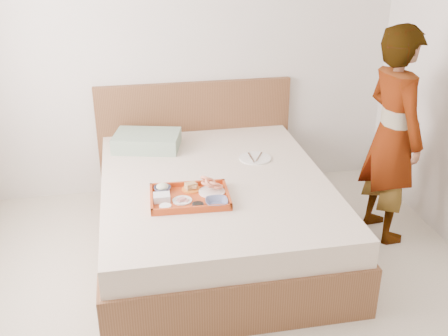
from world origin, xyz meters
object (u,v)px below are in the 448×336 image
person (393,136)px  bed (215,211)px  dinner_plate (255,158)px  tray (190,197)px

person → bed: bearing=80.5°
bed → person: person is taller
bed → person: size_ratio=1.28×
dinner_plate → person: 1.00m
tray → person: person is taller
bed → person: 1.37m
bed → tray: 0.46m
dinner_plate → person: (0.91, -0.34, 0.25)m
bed → tray: (-0.21, -0.28, 0.29)m
person → tray: bearing=91.8°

